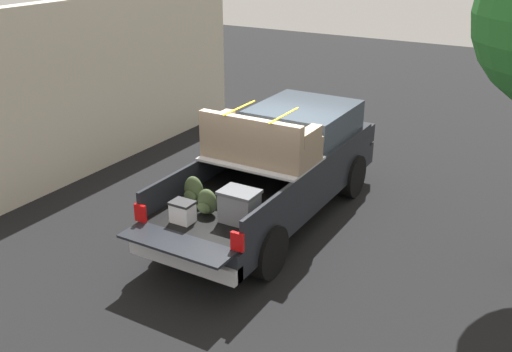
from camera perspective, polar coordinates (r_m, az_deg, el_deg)
The scene contains 3 objects.
ground_plane at distance 11.06m, azimuth 1.57°, elevation -4.20°, with size 40.00×40.00×0.00m, color black.
pickup_truck at distance 10.94m, azimuth 2.57°, elevation 1.16°, with size 6.05×2.06×2.23m.
building_facade at distance 13.86m, azimuth -13.84°, elevation 9.11°, with size 8.68×0.36×3.77m, color beige.
Camera 1 is at (-8.64, -4.70, 5.05)m, focal length 40.86 mm.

